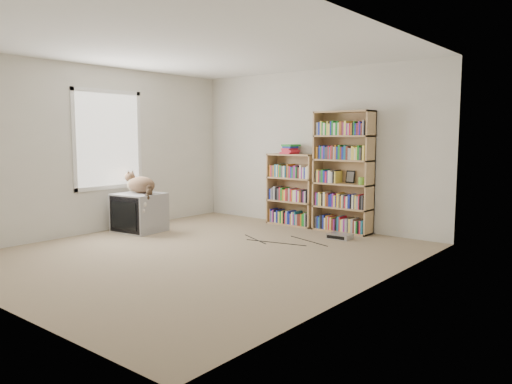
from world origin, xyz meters
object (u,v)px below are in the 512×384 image
Objects in this scene: cat at (142,187)px; bookcase_short at (293,193)px; dvd_player at (340,236)px; bookcase_tall at (344,175)px; crt_tv at (140,212)px.

cat is 2.42m from bookcase_short.
bookcase_tall is at bearing 112.44° from dvd_player.
crt_tv is at bearing -139.39° from cat.
bookcase_tall is 1.00m from dvd_player.
bookcase_tall is 5.71× the size of dvd_player.
bookcase_tall reaches higher than dvd_player.
bookcase_tall is 1.57× the size of bookcase_short.
cat is 0.40× the size of bookcase_tall.
cat is 2.29× the size of dvd_player.
bookcase_short is at bearing 43.20° from cat.
bookcase_tall reaches higher than cat.
cat is (0.02, 0.03, 0.39)m from crt_tv.
crt_tv is at bearing -154.84° from dvd_player.
bookcase_tall is at bearing 32.19° from crt_tv.
dvd_player is at bearing -23.13° from bookcase_short.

